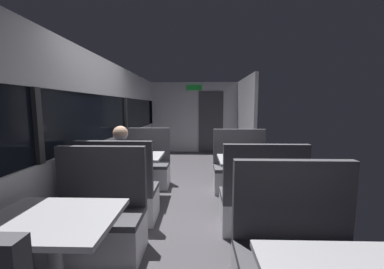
{
  "coord_description": "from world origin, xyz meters",
  "views": [
    {
      "loc": [
        0.14,
        -3.65,
        1.52
      ],
      "look_at": [
        0.01,
        1.1,
        0.95
      ],
      "focal_mm": 22.06,
      "sensor_mm": 36.0,
      "label": 1
    }
  ],
  "objects_px": {
    "dining_table_near_window": "(53,230)",
    "dining_table_rear_aisle": "(249,165)",
    "bench_mid_window_facing_end": "(120,197)",
    "bench_rear_aisle_facing_end": "(260,205)",
    "bench_front_aisle_facing_entry": "(299,266)",
    "seated_passenger": "(121,180)",
    "bench_mid_window_facing_entry": "(144,169)",
    "coffee_cup_primary": "(124,152)",
    "dining_table_mid_window": "(134,161)",
    "bench_near_window_facing_entry": "(97,223)",
    "bench_rear_aisle_facing_entry": "(240,172)"
  },
  "relations": [
    {
      "from": "dining_table_near_window",
      "to": "dining_table_rear_aisle",
      "type": "bearing_deg",
      "value": 46.88
    },
    {
      "from": "bench_mid_window_facing_end",
      "to": "bench_rear_aisle_facing_end",
      "type": "bearing_deg",
      "value": -6.38
    },
    {
      "from": "dining_table_rear_aisle",
      "to": "bench_rear_aisle_facing_end",
      "type": "bearing_deg",
      "value": -90.0
    },
    {
      "from": "dining_table_near_window",
      "to": "bench_front_aisle_facing_entry",
      "type": "xyz_separation_m",
      "value": [
        1.79,
        0.1,
        -0.31
      ]
    },
    {
      "from": "bench_front_aisle_facing_entry",
      "to": "seated_passenger",
      "type": "distance_m",
      "value": 2.27
    },
    {
      "from": "bench_mid_window_facing_entry",
      "to": "coffee_cup_primary",
      "type": "distance_m",
      "value": 0.8
    },
    {
      "from": "bench_mid_window_facing_end",
      "to": "seated_passenger",
      "type": "xyz_separation_m",
      "value": [
        0.0,
        0.07,
        0.21
      ]
    },
    {
      "from": "dining_table_mid_window",
      "to": "dining_table_rear_aisle",
      "type": "distance_m",
      "value": 1.8
    },
    {
      "from": "bench_near_window_facing_entry",
      "to": "bench_mid_window_facing_end",
      "type": "xyz_separation_m",
      "value": [
        0.0,
        0.71,
        0.0
      ]
    },
    {
      "from": "dining_table_near_window",
      "to": "bench_mid_window_facing_entry",
      "type": "xyz_separation_m",
      "value": [
        0.0,
        2.81,
        -0.31
      ]
    },
    {
      "from": "bench_rear_aisle_facing_entry",
      "to": "dining_table_near_window",
      "type": "bearing_deg",
      "value": -124.43
    },
    {
      "from": "bench_near_window_facing_entry",
      "to": "bench_rear_aisle_facing_entry",
      "type": "xyz_separation_m",
      "value": [
        1.79,
        1.91,
        0.0
      ]
    },
    {
      "from": "bench_rear_aisle_facing_end",
      "to": "bench_mid_window_facing_entry",
      "type": "bearing_deg",
      "value": 138.23
    },
    {
      "from": "seated_passenger",
      "to": "coffee_cup_primary",
      "type": "relative_size",
      "value": 14.0
    },
    {
      "from": "bench_rear_aisle_facing_end",
      "to": "seated_passenger",
      "type": "relative_size",
      "value": 0.87
    },
    {
      "from": "dining_table_near_window",
      "to": "seated_passenger",
      "type": "relative_size",
      "value": 0.71
    },
    {
      "from": "bench_mid_window_facing_end",
      "to": "bench_rear_aisle_facing_entry",
      "type": "height_order",
      "value": "same"
    },
    {
      "from": "bench_mid_window_facing_entry",
      "to": "bench_front_aisle_facing_entry",
      "type": "xyz_separation_m",
      "value": [
        1.79,
        -2.71,
        0.0
      ]
    },
    {
      "from": "bench_near_window_facing_entry",
      "to": "bench_rear_aisle_facing_end",
      "type": "relative_size",
      "value": 1.0
    },
    {
      "from": "dining_table_near_window",
      "to": "dining_table_rear_aisle",
      "type": "relative_size",
      "value": 1.0
    },
    {
      "from": "bench_mid_window_facing_entry",
      "to": "seated_passenger",
      "type": "height_order",
      "value": "seated_passenger"
    },
    {
      "from": "dining_table_near_window",
      "to": "bench_rear_aisle_facing_entry",
      "type": "height_order",
      "value": "bench_rear_aisle_facing_entry"
    },
    {
      "from": "bench_rear_aisle_facing_entry",
      "to": "coffee_cup_primary",
      "type": "distance_m",
      "value": 2.06
    },
    {
      "from": "bench_rear_aisle_facing_end",
      "to": "dining_table_rear_aisle",
      "type": "bearing_deg",
      "value": 90.0
    },
    {
      "from": "bench_front_aisle_facing_entry",
      "to": "bench_mid_window_facing_end",
      "type": "bearing_deg",
      "value": 143.74
    },
    {
      "from": "bench_front_aisle_facing_entry",
      "to": "dining_table_near_window",
      "type": "bearing_deg",
      "value": -176.82
    },
    {
      "from": "dining_table_near_window",
      "to": "seated_passenger",
      "type": "xyz_separation_m",
      "value": [
        0.0,
        1.48,
        -0.1
      ]
    },
    {
      "from": "bench_mid_window_facing_end",
      "to": "bench_front_aisle_facing_entry",
      "type": "height_order",
      "value": "same"
    },
    {
      "from": "bench_rear_aisle_facing_entry",
      "to": "coffee_cup_primary",
      "type": "bearing_deg",
      "value": -167.46
    },
    {
      "from": "coffee_cup_primary",
      "to": "dining_table_near_window",
      "type": "bearing_deg",
      "value": -85.59
    },
    {
      "from": "bench_near_window_facing_entry",
      "to": "bench_front_aisle_facing_entry",
      "type": "relative_size",
      "value": 1.0
    },
    {
      "from": "bench_mid_window_facing_end",
      "to": "coffee_cup_primary",
      "type": "bearing_deg",
      "value": 102.39
    },
    {
      "from": "bench_front_aisle_facing_entry",
      "to": "bench_rear_aisle_facing_end",
      "type": "xyz_separation_m",
      "value": [
        0.0,
        1.11,
        0.0
      ]
    },
    {
      "from": "bench_rear_aisle_facing_entry",
      "to": "seated_passenger",
      "type": "distance_m",
      "value": 2.13
    },
    {
      "from": "bench_mid_window_facing_entry",
      "to": "bench_rear_aisle_facing_end",
      "type": "bearing_deg",
      "value": -41.77
    },
    {
      "from": "dining_table_mid_window",
      "to": "bench_rear_aisle_facing_end",
      "type": "distance_m",
      "value": 2.03
    },
    {
      "from": "bench_rear_aisle_facing_end",
      "to": "bench_near_window_facing_entry",
      "type": "bearing_deg",
      "value": -164.01
    },
    {
      "from": "dining_table_near_window",
      "to": "dining_table_mid_window",
      "type": "bearing_deg",
      "value": 90.0
    },
    {
      "from": "bench_mid_window_facing_end",
      "to": "bench_rear_aisle_facing_end",
      "type": "distance_m",
      "value": 1.8
    },
    {
      "from": "dining_table_near_window",
      "to": "bench_mid_window_facing_end",
      "type": "height_order",
      "value": "bench_mid_window_facing_end"
    },
    {
      "from": "bench_near_window_facing_entry",
      "to": "dining_table_rear_aisle",
      "type": "relative_size",
      "value": 1.22
    },
    {
      "from": "bench_near_window_facing_entry",
      "to": "bench_mid_window_facing_end",
      "type": "distance_m",
      "value": 0.71
    },
    {
      "from": "bench_near_window_facing_entry",
      "to": "bench_front_aisle_facing_entry",
      "type": "xyz_separation_m",
      "value": [
        1.79,
        -0.6,
        0.0
      ]
    },
    {
      "from": "bench_near_window_facing_entry",
      "to": "bench_rear_aisle_facing_entry",
      "type": "height_order",
      "value": "same"
    },
    {
      "from": "dining_table_rear_aisle",
      "to": "coffee_cup_primary",
      "type": "xyz_separation_m",
      "value": [
        -1.96,
        0.26,
        0.15
      ]
    },
    {
      "from": "seated_passenger",
      "to": "coffee_cup_primary",
      "type": "height_order",
      "value": "seated_passenger"
    },
    {
      "from": "dining_table_rear_aisle",
      "to": "dining_table_mid_window",
      "type": "bearing_deg",
      "value": 173.62
    },
    {
      "from": "dining_table_near_window",
      "to": "bench_mid_window_facing_end",
      "type": "distance_m",
      "value": 1.45
    },
    {
      "from": "bench_near_window_facing_entry",
      "to": "coffee_cup_primary",
      "type": "bearing_deg",
      "value": 96.48
    },
    {
      "from": "coffee_cup_primary",
      "to": "bench_near_window_facing_entry",
      "type": "bearing_deg",
      "value": -83.52
    }
  ]
}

